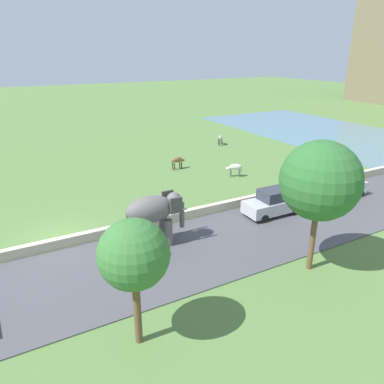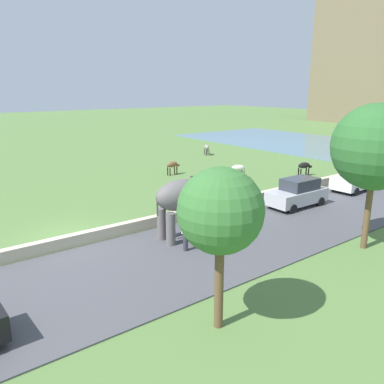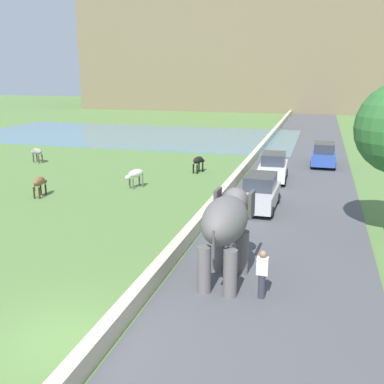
% 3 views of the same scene
% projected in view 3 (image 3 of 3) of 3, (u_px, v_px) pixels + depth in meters
% --- Properties ---
extents(ground_plane, '(220.00, 220.00, 0.00)m').
position_uv_depth(ground_plane, '(62.00, 340.00, 11.89)').
color(ground_plane, '#567A3D').
extents(road_surface, '(7.00, 120.00, 0.06)m').
position_uv_depth(road_surface, '(297.00, 181.00, 29.15)').
color(road_surface, '#4C4C51').
rests_on(road_surface, ground).
extents(barrier_wall, '(0.40, 110.00, 0.61)m').
position_uv_depth(barrier_wall, '(234.00, 180.00, 28.22)').
color(barrier_wall, beige).
rests_on(barrier_wall, ground).
extents(lake, '(36.00, 18.00, 0.08)m').
position_uv_depth(lake, '(132.00, 135.00, 50.16)').
color(lake, slate).
rests_on(lake, ground).
extents(hill_distant, '(64.00, 28.00, 27.02)m').
position_uv_depth(hill_distant, '(262.00, 36.00, 87.20)').
color(hill_distant, '#75664C').
rests_on(hill_distant, ground).
extents(elephant, '(1.52, 3.49, 2.99)m').
position_uv_depth(elephant, '(227.00, 224.00, 14.76)').
color(elephant, '#605B5B').
rests_on(elephant, ground).
extents(person_beside_elephant, '(0.36, 0.22, 1.63)m').
position_uv_depth(person_beside_elephant, '(262.00, 274.00, 13.80)').
color(person_beside_elephant, '#33333D').
rests_on(person_beside_elephant, ground).
extents(car_blue, '(1.82, 4.02, 1.80)m').
position_uv_depth(car_blue, '(324.00, 155.00, 33.50)').
color(car_blue, '#2D4CA8').
rests_on(car_blue, ground).
extents(car_silver, '(1.86, 4.03, 1.80)m').
position_uv_depth(car_silver, '(260.00, 192.00, 23.01)').
color(car_silver, '#B7B7BC').
rests_on(car_silver, ground).
extents(car_white, '(1.91, 4.06, 1.80)m').
position_uv_depth(car_white, '(273.00, 167.00, 29.05)').
color(car_white, white).
rests_on(car_white, ground).
extents(cow_grey, '(1.40, 0.88, 1.15)m').
position_uv_depth(cow_grey, '(37.00, 152.00, 35.00)').
color(cow_grey, gray).
rests_on(cow_grey, ground).
extents(cow_white, '(0.93, 1.39, 1.15)m').
position_uv_depth(cow_white, '(135.00, 174.00, 27.30)').
color(cow_white, silver).
rests_on(cow_white, ground).
extents(cow_brown, '(0.57, 1.41, 1.15)m').
position_uv_depth(cow_brown, '(40.00, 182.00, 25.37)').
color(cow_brown, brown).
rests_on(cow_brown, ground).
extents(cow_black, '(0.72, 1.42, 1.15)m').
position_uv_depth(cow_black, '(198.00, 161.00, 31.51)').
color(cow_black, black).
rests_on(cow_black, ground).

